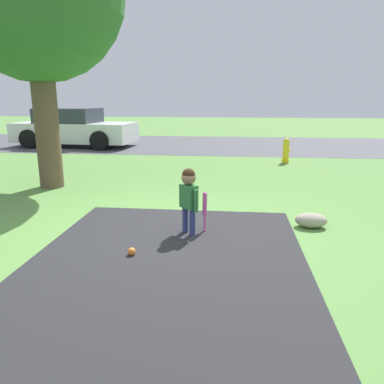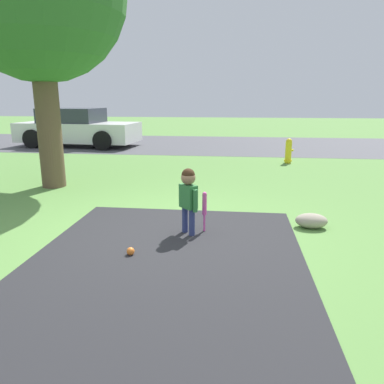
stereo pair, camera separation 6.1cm
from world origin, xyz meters
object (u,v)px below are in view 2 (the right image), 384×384
at_px(sports_ball, 131,251).
at_px(fire_hydrant, 288,151).
at_px(baseball_bat, 204,206).
at_px(parked_car, 77,128).
at_px(child, 188,192).

relative_size(sports_ball, fire_hydrant, 0.14).
xyz_separation_m(baseball_bat, parked_car, (-5.47, 8.56, 0.30)).
distance_m(baseball_bat, sports_ball, 1.21).
bearing_deg(parked_car, sports_ball, -58.75).
bearing_deg(child, sports_ball, -80.31).
xyz_separation_m(baseball_bat, sports_ball, (-0.77, -0.88, -0.31)).
bearing_deg(fire_hydrant, child, -109.12).
distance_m(sports_ball, parked_car, 10.56).
xyz_separation_m(child, sports_ball, (-0.57, -0.77, -0.53)).
bearing_deg(sports_ball, child, 53.45).
xyz_separation_m(baseball_bat, fire_hydrant, (1.81, 5.69, -0.02)).
xyz_separation_m(child, parked_car, (-5.27, 8.67, 0.08)).
distance_m(fire_hydrant, parked_car, 7.83).
bearing_deg(baseball_bat, sports_ball, -131.03).
xyz_separation_m(child, fire_hydrant, (2.01, 5.80, -0.24)).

